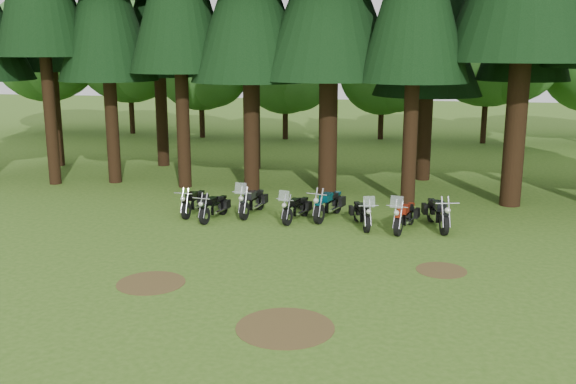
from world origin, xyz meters
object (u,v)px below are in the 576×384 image
motorcycle_2 (252,202)px  motorcycle_3 (296,209)px  motorcycle_7 (438,214)px  motorcycle_1 (214,208)px  motorcycle_4 (328,205)px  motorcycle_6 (405,217)px  motorcycle_0 (194,203)px  motorcycle_5 (362,214)px

motorcycle_2 → motorcycle_3: size_ratio=1.10×
motorcycle_3 → motorcycle_7: motorcycle_3 is taller
motorcycle_1 → motorcycle_7: (7.82, 0.39, 0.07)m
motorcycle_4 → motorcycle_6: motorcycle_6 is taller
motorcycle_0 → motorcycle_5: bearing=-2.2°
motorcycle_1 → motorcycle_7: motorcycle_7 is taller
motorcycle_1 → motorcycle_3: bearing=16.9°
motorcycle_4 → motorcycle_1: bearing=-151.9°
motorcycle_4 → motorcycle_5: 1.56m
motorcycle_1 → motorcycle_7: 7.83m
motorcycle_7 → motorcycle_2: bearing=162.3°
motorcycle_2 → motorcycle_5: (4.10, -0.84, -0.04)m
motorcycle_6 → motorcycle_5: bearing=-171.2°
motorcycle_1 → motorcycle_2: bearing=46.3°
motorcycle_1 → motorcycle_2: motorcycle_2 is taller
motorcycle_3 → motorcycle_4: bearing=42.2°
motorcycle_0 → motorcycle_6: bearing=-2.3°
motorcycle_6 → motorcycle_7: bearing=37.5°
motorcycle_6 → motorcycle_4: bearing=173.5°
motorcycle_3 → motorcycle_4: size_ratio=0.89×
motorcycle_5 → motorcycle_4: bearing=127.1°
motorcycle_4 → motorcycle_6: (2.73, -1.03, -0.02)m
motorcycle_0 → motorcycle_7: motorcycle_7 is taller
motorcycle_3 → motorcycle_6: (3.81, -0.47, 0.04)m
motorcycle_3 → motorcycle_7: bearing=14.9°
motorcycle_2 → motorcycle_6: 5.63m
motorcycle_0 → motorcycle_1: motorcycle_0 is taller
motorcycle_1 → motorcycle_5: size_ratio=1.00×
motorcycle_2 → motorcycle_3: bearing=-8.8°
motorcycle_1 → motorcycle_2: 1.48m
motorcycle_0 → motorcycle_5: 6.26m
motorcycle_5 → motorcycle_6: bearing=-23.3°
motorcycle_1 → motorcycle_2: (1.18, 0.89, 0.05)m
motorcycle_3 → motorcycle_1: bearing=-157.6°
motorcycle_2 → motorcycle_4: motorcycle_2 is taller
motorcycle_4 → motorcycle_7: (3.83, -0.55, 0.01)m
motorcycle_3 → motorcycle_4: 1.22m
motorcycle_0 → motorcycle_3: (3.88, -0.18, -0.00)m
motorcycle_2 → motorcycle_3: (1.74, -0.50, -0.04)m
motorcycle_3 → motorcycle_7: 4.91m
motorcycle_0 → motorcycle_2: size_ratio=0.93×
motorcycle_5 → motorcycle_6: 1.45m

